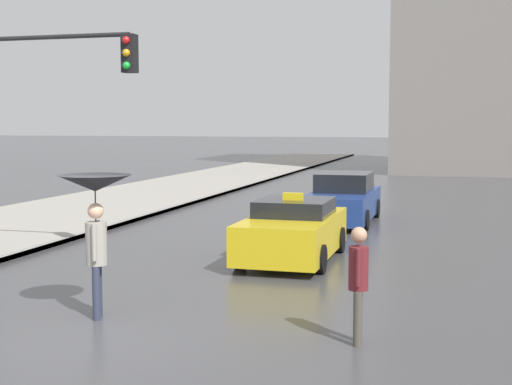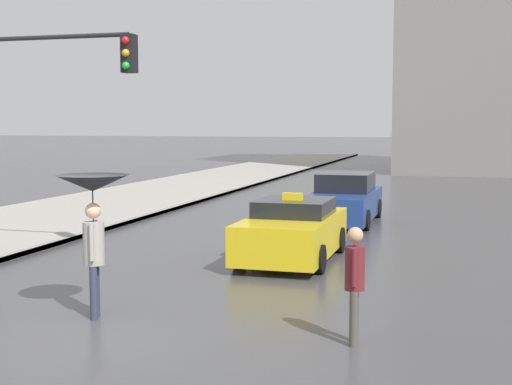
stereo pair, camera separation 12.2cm
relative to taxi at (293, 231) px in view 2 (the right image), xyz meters
name	(u,v)px [view 2 (the right image)]	position (x,y,z in m)	size (l,w,h in m)	color
ground_plane	(72,341)	(-1.62, -6.67, -0.65)	(300.00, 300.00, 0.00)	#424244
taxi	(293,231)	(0.00, 0.00, 0.00)	(1.91, 4.02, 1.51)	gold
sedan_red	(345,200)	(0.15, 6.38, 0.05)	(1.91, 4.72, 1.53)	navy
pedestrian_with_umbrella	(93,202)	(-1.89, -5.52, 1.19)	(1.14, 1.14, 2.26)	#2D3347
pedestrian_man	(355,277)	(2.22, -5.73, 0.30)	(0.30, 0.43, 1.64)	#4C473D
traffic_light	(43,95)	(-5.26, -1.55, 3.01)	(3.89, 0.38, 5.21)	black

